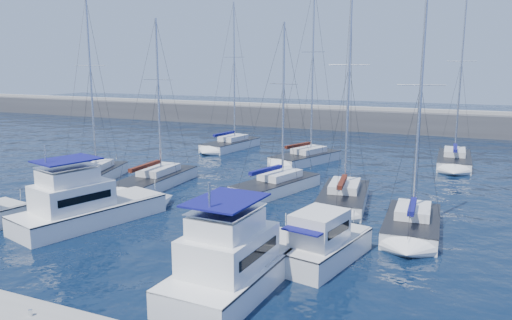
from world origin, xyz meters
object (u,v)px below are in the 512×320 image
at_px(sailboat_mid_e, 412,224).
at_px(sailboat_back_a, 231,144).
at_px(motor_yacht_port_inner, 84,207).
at_px(sailboat_back_c, 454,160).
at_px(sailboat_mid_b, 156,180).
at_px(sailboat_mid_a, 92,175).
at_px(motor_yacht_stbd_inner, 237,262).
at_px(sailboat_mid_c, 277,185).
at_px(sailboat_mid_d, 344,197).
at_px(motor_yacht_stbd_outer, 324,245).
at_px(sailboat_back_b, 306,157).

distance_m(sailboat_mid_e, sailboat_back_a, 31.90).
xyz_separation_m(motor_yacht_port_inner, sailboat_back_c, (20.10, 29.19, -0.60)).
bearing_deg(sailboat_mid_b, sailboat_back_c, 38.59).
height_order(sailboat_mid_a, sailboat_mid_b, sailboat_mid_a).
bearing_deg(sailboat_mid_e, sailboat_mid_a, 171.15).
bearing_deg(motor_yacht_stbd_inner, sailboat_back_a, 119.76).
relative_size(sailboat_mid_a, sailboat_mid_c, 1.17).
relative_size(sailboat_mid_c, sailboat_mid_d, 0.85).
bearing_deg(sailboat_mid_c, motor_yacht_port_inner, -106.58).
relative_size(motor_yacht_stbd_outer, sailboat_back_c, 0.39).
relative_size(sailboat_mid_a, sailboat_back_c, 0.96).
bearing_deg(sailboat_mid_a, motor_yacht_stbd_outer, -37.71).
xyz_separation_m(sailboat_mid_c, sailboat_back_c, (12.18, 16.73, 0.03)).
relative_size(motor_yacht_port_inner, sailboat_mid_b, 0.72).
xyz_separation_m(motor_yacht_stbd_outer, sailboat_back_b, (-9.01, 24.21, -0.39)).
relative_size(motor_yacht_stbd_inner, sailboat_mid_e, 0.68).
relative_size(motor_yacht_port_inner, motor_yacht_stbd_outer, 1.56).
xyz_separation_m(sailboat_mid_b, sailboat_back_a, (-2.53, 18.56, 0.04)).
distance_m(sailboat_back_a, sailboat_back_b, 11.52).
distance_m(sailboat_mid_a, sailboat_mid_b, 5.93).
bearing_deg(sailboat_back_c, motor_yacht_stbd_inner, -105.42).
height_order(motor_yacht_port_inner, sailboat_back_c, sailboat_back_c).
xyz_separation_m(motor_yacht_port_inner, sailboat_mid_b, (-1.80, 10.11, -0.63)).
relative_size(sailboat_mid_b, sailboat_mid_e, 0.99).
height_order(motor_yacht_stbd_inner, sailboat_mid_b, sailboat_mid_b).
distance_m(sailboat_mid_c, sailboat_mid_d, 5.86).
bearing_deg(sailboat_mid_c, sailboat_mid_e, -11.66).
bearing_deg(motor_yacht_stbd_outer, sailboat_back_a, 136.10).
height_order(sailboat_mid_b, sailboat_mid_d, sailboat_mid_d).
relative_size(motor_yacht_port_inner, sailboat_mid_e, 0.72).
height_order(motor_yacht_stbd_inner, sailboat_back_c, sailboat_back_c).
relative_size(motor_yacht_port_inner, sailboat_back_c, 0.61).
distance_m(sailboat_mid_a, sailboat_back_b, 20.67).
height_order(motor_yacht_stbd_inner, sailboat_mid_d, sailboat_mid_d).
height_order(motor_yacht_stbd_outer, sailboat_mid_c, sailboat_mid_c).
bearing_deg(motor_yacht_stbd_outer, sailboat_back_b, 121.85).
bearing_deg(motor_yacht_stbd_outer, motor_yacht_port_inner, -167.87).
xyz_separation_m(motor_yacht_stbd_outer, sailboat_mid_d, (-1.75, 10.91, -0.41)).
height_order(motor_yacht_stbd_outer, sailboat_mid_a, sailboat_mid_a).
distance_m(sailboat_mid_e, sailboat_back_c, 22.46).
height_order(motor_yacht_stbd_outer, sailboat_mid_d, sailboat_mid_d).
distance_m(motor_yacht_port_inner, sailboat_back_a, 29.00).
relative_size(sailboat_mid_a, sailboat_mid_e, 1.12).
xyz_separation_m(motor_yacht_port_inner, sailboat_mid_c, (7.92, 12.46, -0.62)).
distance_m(motor_yacht_port_inner, sailboat_mid_c, 14.78).
bearing_deg(sailboat_back_a, sailboat_mid_e, -35.04).
height_order(sailboat_mid_c, sailboat_back_b, sailboat_back_b).
bearing_deg(sailboat_mid_d, motor_yacht_stbd_inner, -102.32).
bearing_deg(motor_yacht_stbd_inner, motor_yacht_stbd_outer, 58.16).
height_order(sailboat_mid_a, sailboat_mid_c, sailboat_mid_a).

